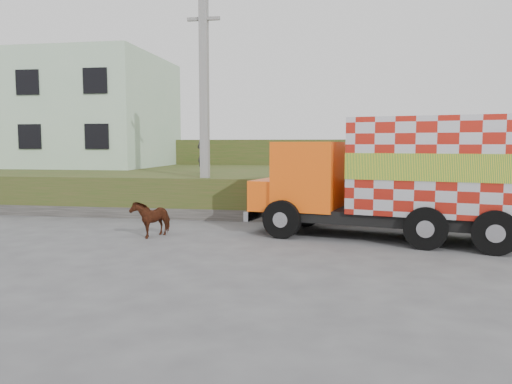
% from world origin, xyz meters
% --- Properties ---
extents(ground, '(120.00, 120.00, 0.00)m').
position_xyz_m(ground, '(0.00, 0.00, 0.00)').
color(ground, '#474749').
rests_on(ground, ground).
extents(embankment, '(40.00, 12.00, 1.50)m').
position_xyz_m(embankment, '(0.00, 10.00, 0.75)').
color(embankment, '#2F4918').
rests_on(embankment, ground).
extents(embankment_far, '(40.00, 12.00, 3.00)m').
position_xyz_m(embankment_far, '(0.00, 22.00, 1.50)').
color(embankment_far, '#2F4918').
rests_on(embankment_far, ground).
extents(retaining_strip, '(16.00, 0.50, 0.40)m').
position_xyz_m(retaining_strip, '(-2.00, 4.20, 0.20)').
color(retaining_strip, '#595651').
rests_on(retaining_strip, ground).
extents(building, '(10.00, 8.00, 6.00)m').
position_xyz_m(building, '(-11.00, 13.00, 4.50)').
color(building, '#B3CFB1').
rests_on(building, embankment).
extents(utility_pole, '(1.20, 0.30, 8.00)m').
position_xyz_m(utility_pole, '(-1.00, 4.60, 4.08)').
color(utility_pole, gray).
rests_on(utility_pole, ground).
extents(cargo_truck, '(8.12, 4.19, 3.46)m').
position_xyz_m(cargo_truck, '(5.60, 1.54, 1.78)').
color(cargo_truck, black).
rests_on(cargo_truck, ground).
extents(cow, '(1.00, 1.42, 1.09)m').
position_xyz_m(cow, '(-1.59, 0.79, 0.55)').
color(cow, '#371E0D').
rests_on(cow, ground).
extents(pedestrian, '(0.72, 0.59, 1.70)m').
position_xyz_m(pedestrian, '(-1.73, 7.02, 2.35)').
color(pedestrian, '#2E2B29').
rests_on(pedestrian, embankment).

